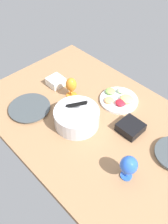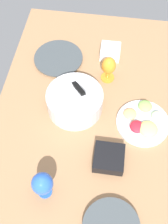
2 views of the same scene
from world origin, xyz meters
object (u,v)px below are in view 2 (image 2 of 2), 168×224
dinner_plate_right (58,59)px  fruit_platter (143,122)px  mixing_bowl (75,101)px  hurricane_glass_orange (109,67)px  square_bowl_black (109,158)px  hurricane_glass_blue (42,184)px  square_bowl_white (110,51)px

dinner_plate_right → fruit_platter: fruit_platter is taller
mixing_bowl → hurricane_glass_orange: size_ratio=1.84×
mixing_bowl → fruit_platter: mixing_bowl is taller
dinner_plate_right → hurricane_glass_orange: hurricane_glass_orange is taller
mixing_bowl → square_bowl_black: (-27.67, -20.47, -3.09)cm
mixing_bowl → square_bowl_black: 34.55cm
hurricane_glass_blue → mixing_bowl: bearing=-7.7°
hurricane_glass_orange → mixing_bowl: bearing=145.8°
square_bowl_white → square_bowl_black: (-67.60, -5.59, -0.25)cm
mixing_bowl → hurricane_glass_orange: 27.06cm
hurricane_glass_orange → hurricane_glass_blue: hurricane_glass_blue is taller
fruit_platter → hurricane_glass_orange: (27.14, 20.94, 7.83)cm
mixing_bowl → fruit_platter: size_ratio=1.08×
fruit_platter → hurricane_glass_orange: size_ratio=1.70×
dinner_plate_right → square_bowl_white: (8.02, -29.83, 2.27)cm
hurricane_glass_blue → square_bowl_black: hurricane_glass_blue is taller
fruit_platter → hurricane_glass_orange: 35.16cm
dinner_plate_right → fruit_platter: 62.93cm
fruit_platter → hurricane_glass_blue: 60.03cm
square_bowl_white → mixing_bowl: bearing=159.6°
mixing_bowl → square_bowl_white: 42.71cm
dinner_plate_right → mixing_bowl: bearing=-154.9°
hurricane_glass_blue → square_bowl_white: size_ratio=1.44×
square_bowl_white → fruit_platter: bearing=-154.8°
dinner_plate_right → hurricane_glass_blue: 79.56cm
mixing_bowl → hurricane_glass_blue: size_ratio=1.78×
hurricane_glass_orange → square_bowl_black: 50.57cm
dinner_plate_right → square_bowl_black: 69.34cm
hurricane_glass_orange → square_bowl_white: hurricane_glass_orange is taller
fruit_platter → dinner_plate_right: bearing=54.1°
dinner_plate_right → fruit_platter: (-36.86, -51.00, 0.73)cm
fruit_platter → mixing_bowl: bearing=82.2°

